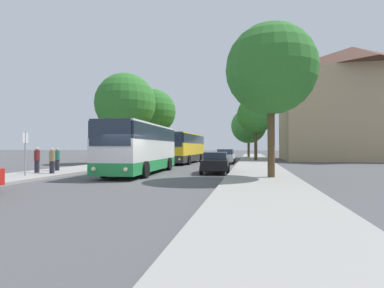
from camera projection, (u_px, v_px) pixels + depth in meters
The scene contains 17 objects.
ground_plane at pixel (131, 181), 16.28m from camera, with size 300.00×300.00×0.00m, color #4C4C4F.
sidewalk_left at pixel (19, 177), 17.62m from camera, with size 4.00×120.00×0.15m, color gray.
sidewalk_right at pixel (263, 182), 14.94m from camera, with size 4.00×120.00×0.15m, color gray.
building_right_background at pixel (353, 103), 41.60m from camera, with size 18.72×12.64×15.84m.
bus_front at pixel (141, 148), 20.74m from camera, with size 3.11×10.31×3.36m.
bus_middle at pixel (184, 148), 34.18m from camera, with size 3.03×11.43×3.32m.
parked_car_right_near at pixel (216, 162), 21.05m from camera, with size 2.13×4.42×1.47m.
parked_car_right_far at pixel (225, 156), 32.73m from camera, with size 2.07×4.51×1.59m.
bus_stop_sign at pixel (25, 148), 17.57m from camera, with size 0.08×0.45×2.58m.
pedestrian_waiting_near at pixel (37, 160), 19.58m from camera, with size 0.36×0.36×1.68m.
pedestrian_waiting_far at pixel (57, 159), 21.41m from camera, with size 0.36×0.36×1.62m.
pedestrian_walking_back at pixel (52, 161), 19.13m from camera, with size 0.36×0.36×1.62m.
tree_left_near at pixel (125, 104), 33.14m from camera, with size 6.67×6.67×9.85m.
tree_left_far at pixel (153, 112), 40.47m from camera, with size 6.10×6.10×9.53m.
tree_right_near at pixel (256, 115), 37.89m from camera, with size 4.72×4.72×8.16m.
tree_right_mid at pixel (271, 69), 16.82m from camera, with size 5.10×5.10×8.62m.
tree_right_far at pixel (249, 126), 50.24m from camera, with size 5.86×5.86×8.18m.
Camera 1 is at (6.39, -15.36, 1.84)m, focal length 28.00 mm.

